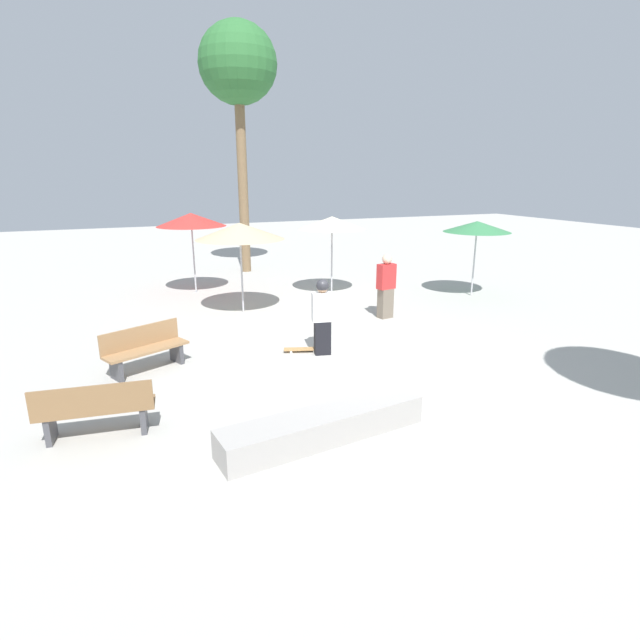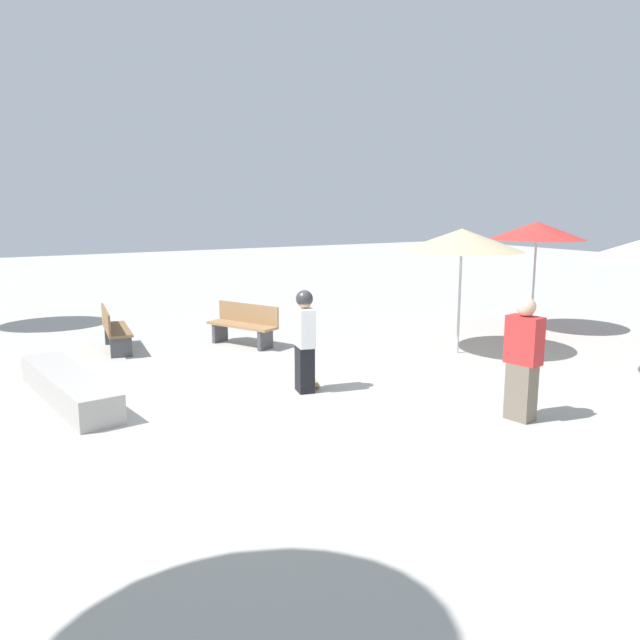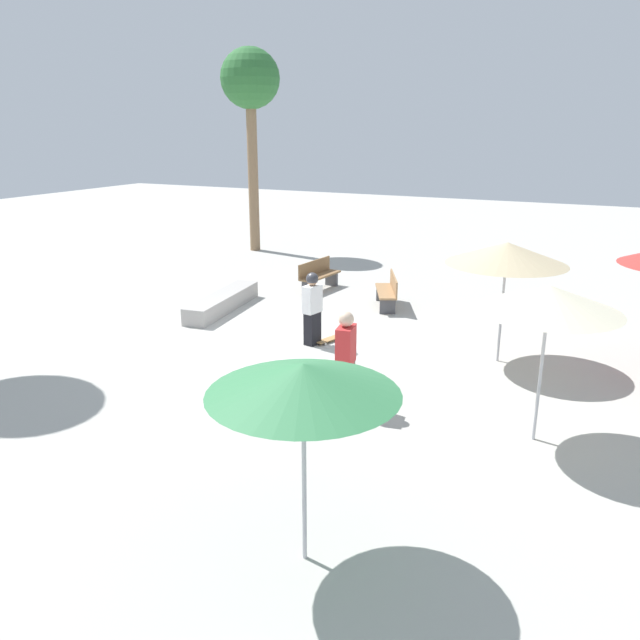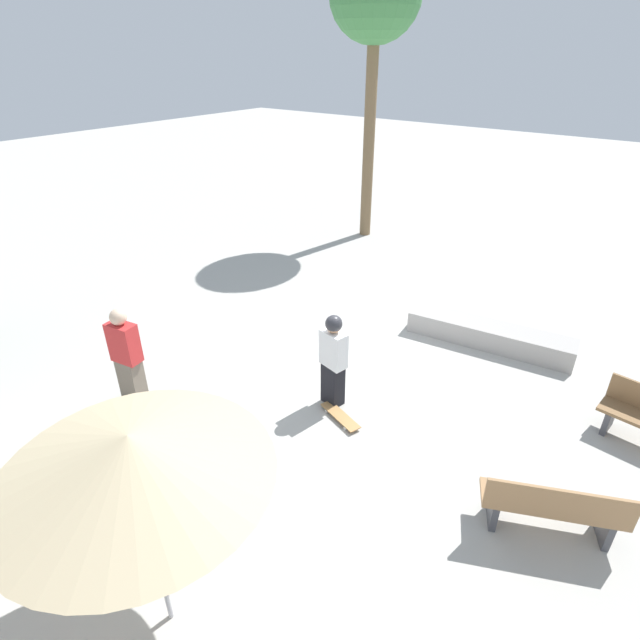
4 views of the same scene
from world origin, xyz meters
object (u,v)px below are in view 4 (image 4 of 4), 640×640
skater_main (333,358)px  concrete_ledge (489,335)px  skateboard (340,416)px  bystander_watching (127,357)px  shade_umbrella_tan (132,456)px  bench_near (553,507)px

skater_main → concrete_ledge: skater_main is taller
skateboard → bystander_watching: 3.45m
concrete_ledge → shade_umbrella_tan: size_ratio=1.30×
skateboard → bystander_watching: (1.63, -2.93, 0.78)m
shade_umbrella_tan → skater_main: bearing=-169.2°
bench_near → shade_umbrella_tan: size_ratio=0.68×
skater_main → bench_near: skater_main is taller
skater_main → skateboard: (0.27, 0.34, -0.80)m
skater_main → skateboard: skater_main is taller
skater_main → bystander_watching: (1.90, -2.59, -0.02)m
concrete_ledge → shade_umbrella_tan: (7.07, -0.63, 1.99)m
concrete_ledge → bench_near: bearing=29.6°
skateboard → concrete_ledge: size_ratio=0.26×
concrete_ledge → bench_near: (3.73, 2.12, 0.22)m
skateboard → bench_near: bench_near is taller
bench_near → bystander_watching: (1.43, -6.07, 0.41)m
skateboard → concrete_ledge: (-3.53, 1.01, 0.15)m
skater_main → shade_umbrella_tan: shade_umbrella_tan is taller
skater_main → concrete_ledge: 3.58m
skater_main → concrete_ledge: bearing=79.8°
concrete_ledge → bystander_watching: size_ratio=1.87×
skater_main → concrete_ledge: (-3.25, 1.35, -0.65)m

